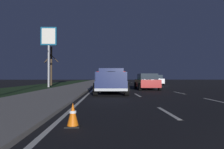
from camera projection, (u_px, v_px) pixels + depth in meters
name	position (u px, v px, depth m)	size (l,w,h in m)	color
ground	(134.00, 86.00, 28.35)	(144.00, 144.00, 0.00)	black
sidewalk_shoulder	(81.00, 85.00, 28.16)	(108.00, 4.00, 0.12)	gray
grass_verge	(44.00, 86.00, 28.04)	(108.00, 6.00, 0.01)	#1E3819
lane_markings	(112.00, 85.00, 31.30)	(108.00, 7.04, 0.01)	silver
pickup_truck	(111.00, 80.00, 14.94)	(5.47, 2.36, 1.87)	#141E4C
sedan_green	(110.00, 80.00, 31.79)	(4.41, 2.04, 1.54)	#14592D
sedan_white	(155.00, 80.00, 31.40)	(4.44, 2.09, 1.54)	silver
sedan_red	(147.00, 82.00, 19.76)	(4.42, 2.06, 1.54)	maroon
gas_price_sign	(49.00, 42.00, 24.55)	(0.27, 1.90, 7.25)	#99999E
bare_tree_far	(51.00, 65.00, 30.04)	(0.62, 2.23, 5.73)	#423323
traffic_cone_near	(73.00, 115.00, 4.97)	(0.36, 0.36, 0.58)	black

